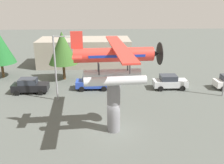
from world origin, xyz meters
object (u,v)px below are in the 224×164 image
at_px(car_near_black, 30,86).
at_px(car_mid_blue, 92,82).
at_px(floatplane_monument, 115,61).
at_px(car_far_silver, 170,82).
at_px(storefront_building, 85,52).
at_px(tree_east, 62,48).
at_px(streetlight_primary, 57,64).
at_px(display_pedestal, 114,106).

xyz_separation_m(car_near_black, car_mid_blue, (7.42, 0.88, 0.00)).
distance_m(floatplane_monument, car_near_black, 14.39).
distance_m(floatplane_monument, car_far_silver, 13.41).
distance_m(floatplane_monument, storefront_building, 22.68).
distance_m(car_far_silver, tree_east, 14.72).
relative_size(streetlight_primary, storefront_building, 0.48).
bearing_deg(streetlight_primary, display_pedestal, -50.45).
distance_m(floatplane_monument, streetlight_primary, 9.18).
distance_m(display_pedestal, floatplane_monument, 3.92).
bearing_deg(tree_east, car_mid_blue, -45.07).
height_order(storefront_building, tree_east, tree_east).
bearing_deg(streetlight_primary, car_mid_blue, 43.04).
relative_size(floatplane_monument, car_far_silver, 2.49).
relative_size(car_near_black, car_mid_blue, 1.00).
relative_size(display_pedestal, streetlight_primary, 0.63).
distance_m(display_pedestal, storefront_building, 22.31).
xyz_separation_m(storefront_building, tree_east, (-2.43, -7.77, 2.24)).
distance_m(car_near_black, car_mid_blue, 7.47).
xyz_separation_m(car_near_black, tree_east, (3.38, 4.92, 3.54)).
bearing_deg(car_near_black, tree_east, 55.49).
bearing_deg(storefront_building, floatplane_monument, -80.12).
height_order(car_near_black, tree_east, tree_east).
relative_size(car_near_black, car_far_silver, 1.00).
height_order(car_mid_blue, car_far_silver, same).
bearing_deg(tree_east, display_pedestal, -66.70).
bearing_deg(car_mid_blue, floatplane_monument, -77.68).
bearing_deg(storefront_building, streetlight_primary, -97.37).
bearing_deg(display_pedestal, car_mid_blue, 101.61).
distance_m(streetlight_primary, storefront_building, 15.41).
distance_m(display_pedestal, car_mid_blue, 10.48).
distance_m(display_pedestal, car_near_black, 13.37).
distance_m(car_near_black, storefront_building, 14.02).
height_order(floatplane_monument, car_mid_blue, floatplane_monument).
bearing_deg(streetlight_primary, storefront_building, 82.63).
xyz_separation_m(floatplane_monument, car_far_silver, (7.36, 9.89, -5.28)).
bearing_deg(car_mid_blue, car_far_silver, -1.72).
height_order(car_far_silver, storefront_building, storefront_building).
bearing_deg(floatplane_monument, tree_east, 109.86).
height_order(floatplane_monument, storefront_building, floatplane_monument).
height_order(car_near_black, car_far_silver, same).
bearing_deg(car_near_black, streetlight_primary, -32.49).
bearing_deg(car_near_black, display_pedestal, -44.38).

